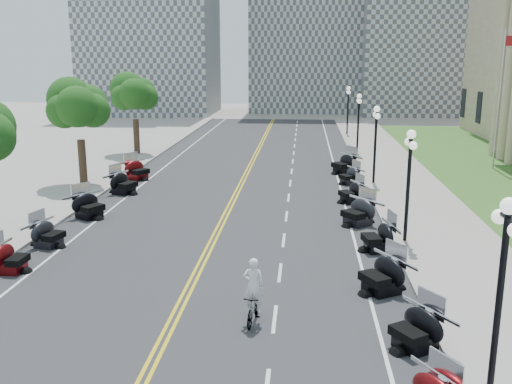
{
  "coord_description": "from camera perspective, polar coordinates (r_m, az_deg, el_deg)",
  "views": [
    {
      "loc": [
        4.0,
        -20.69,
        8.15
      ],
      "look_at": [
        1.85,
        4.98,
        2.0
      ],
      "focal_mm": 40.0,
      "sensor_mm": 36.0,
      "label": 1
    }
  ],
  "objects": [
    {
      "name": "motorcycle_n_5",
      "position": [
        20.7,
        12.5,
        -7.95
      ],
      "size": [
        2.8,
        2.8,
        1.43
      ],
      "primitive_type": null,
      "rotation": [
        0.0,
        0.0,
        -1.03
      ],
      "color": "black",
      "rests_on": "road"
    },
    {
      "name": "motorcycle_s_8",
      "position": [
        35.39,
        -13.11,
        0.97
      ],
      "size": [
        2.68,
        2.68,
        1.46
      ],
      "primitive_type": null,
      "rotation": [
        0.0,
        0.0,
        1.21
      ],
      "color": "black",
      "rests_on": "road"
    },
    {
      "name": "distant_block_a",
      "position": [
        85.7,
        -10.55,
        16.46
      ],
      "size": [
        18.0,
        14.0,
        26.0
      ],
      "primitive_type": "cube",
      "color": "gray",
      "rests_on": "ground"
    },
    {
      "name": "lane_dash_9",
      "position": [
        33.69,
        3.28,
        -0.57
      ],
      "size": [
        0.12,
        2.0,
        0.0
      ],
      "primitive_type": "cube",
      "color": "white",
      "rests_on": "road"
    },
    {
      "name": "centerline_yellow_a",
      "position": [
        32.01,
        -2.78,
        -1.31
      ],
      "size": [
        0.12,
        90.0,
        0.0
      ],
      "primitive_type": "cube",
      "color": "yellow",
      "rests_on": "road"
    },
    {
      "name": "ground",
      "position": [
        22.59,
        -5.8,
        -7.79
      ],
      "size": [
        160.0,
        160.0,
        0.0
      ],
      "primitive_type": "plane",
      "color": "gray"
    },
    {
      "name": "bicycle",
      "position": [
        18.15,
        -0.27,
        -11.52
      ],
      "size": [
        0.67,
        1.69,
        0.99
      ],
      "primitive_type": "imported",
      "rotation": [
        0.0,
        0.0,
        -0.13
      ],
      "color": "#A51414",
      "rests_on": "road"
    },
    {
      "name": "flagpole",
      "position": [
        45.03,
        23.13,
        8.36
      ],
      "size": [
        1.1,
        0.2,
        10.0
      ],
      "primitive_type": null,
      "color": "silver",
      "rests_on": "ground"
    },
    {
      "name": "street_lamp_2",
      "position": [
        25.72,
        14.97,
        0.51
      ],
      "size": [
        0.5,
        1.2,
        4.9
      ],
      "primitive_type": null,
      "color": "black",
      "rests_on": "sidewalk_north"
    },
    {
      "name": "motorcycle_n_9",
      "position": [
        37.63,
        9.34,
        1.71
      ],
      "size": [
        2.39,
        2.39,
        1.24
      ],
      "primitive_type": null,
      "rotation": [
        0.0,
        0.0,
        -1.08
      ],
      "color": "black",
      "rests_on": "road"
    },
    {
      "name": "motorcycle_n_6",
      "position": [
        24.92,
        12.17,
        -4.29
      ],
      "size": [
        2.35,
        2.35,
        1.39
      ],
      "primitive_type": null,
      "rotation": [
        0.0,
        0.0,
        -1.36
      ],
      "color": "black",
      "rests_on": "road"
    },
    {
      "name": "lane_dash_13",
      "position": [
        49.37,
        3.79,
        3.91
      ],
      "size": [
        0.12,
        2.0,
        0.0
      ],
      "primitive_type": "cube",
      "color": "white",
      "rests_on": "road"
    },
    {
      "name": "lane_dash_14",
      "position": [
        53.32,
        3.87,
        4.62
      ],
      "size": [
        0.12,
        2.0,
        0.0
      ],
      "primitive_type": "cube",
      "color": "white",
      "rests_on": "road"
    },
    {
      "name": "tree_4",
      "position": [
        48.86,
        -12.04,
        9.15
      ],
      "size": [
        4.8,
        4.8,
        9.2
      ],
      "primitive_type": null,
      "color": "#235619",
      "rests_on": "sidewalk_south"
    },
    {
      "name": "lane_dash_19",
      "position": [
        73.14,
        4.15,
        7.01
      ],
      "size": [
        0.12,
        2.0,
        0.0
      ],
      "primitive_type": "cube",
      "color": "white",
      "rests_on": "road"
    },
    {
      "name": "lane_dash_7",
      "position": [
        26.0,
        2.79,
        -4.82
      ],
      "size": [
        0.12,
        2.0,
        0.0
      ],
      "primitive_type": "cube",
      "color": "white",
      "rests_on": "road"
    },
    {
      "name": "lane_dash_6",
      "position": [
        22.24,
        2.41,
        -8.04
      ],
      "size": [
        0.12,
        2.0,
        0.0
      ],
      "primitive_type": "cube",
      "color": "white",
      "rests_on": "road"
    },
    {
      "name": "motorcycle_n_8",
      "position": [
        32.86,
        9.51,
        0.06
      ],
      "size": [
        2.45,
        2.45,
        1.32
      ],
      "primitive_type": null,
      "rotation": [
        0.0,
        0.0,
        -1.18
      ],
      "color": "black",
      "rests_on": "road"
    },
    {
      "name": "lane_dash_17",
      "position": [
        65.2,
        4.06,
        6.23
      ],
      "size": [
        0.12,
        2.0,
        0.0
      ],
      "primitive_type": "cube",
      "color": "white",
      "rests_on": "road"
    },
    {
      "name": "street_lamp_4",
      "position": [
        49.22,
        10.18,
        6.75
      ],
      "size": [
        0.5,
        1.2,
        4.9
      ],
      "primitive_type": null,
      "color": "black",
      "rests_on": "sidewalk_north"
    },
    {
      "name": "lane_dash_5",
      "position": [
        18.58,
        1.88,
        -12.55
      ],
      "size": [
        0.12,
        2.0,
        0.0
      ],
      "primitive_type": "cube",
      "color": "white",
      "rests_on": "road"
    },
    {
      "name": "motorcycle_s_6",
      "position": [
        26.57,
        -20.1,
        -3.83
      ],
      "size": [
        2.24,
        2.24,
        1.28
      ],
      "primitive_type": null,
      "rotation": [
        0.0,
        0.0,
        1.32
      ],
      "color": "black",
      "rests_on": "road"
    },
    {
      "name": "lane_dash_18",
      "position": [
        69.17,
        4.11,
        6.64
      ],
      "size": [
        0.12,
        2.0,
        0.0
      ],
      "primitive_type": "cube",
      "color": "white",
      "rests_on": "road"
    },
    {
      "name": "street_lamp_1",
      "position": [
        14.59,
        23.13,
        -10.07
      ],
      "size": [
        0.5,
        1.2,
        4.9
      ],
      "primitive_type": null,
      "color": "black",
      "rests_on": "sidewalk_north"
    },
    {
      "name": "distant_block_b",
      "position": [
        88.95,
        5.0,
        17.8
      ],
      "size": [
        16.0,
        12.0,
        30.0
      ],
      "primitive_type": "cube",
      "color": "gray",
      "rests_on": "ground"
    },
    {
      "name": "road",
      "position": [
        32.0,
        -2.56,
        -1.33
      ],
      "size": [
        16.0,
        90.0,
        0.01
      ],
      "primitive_type": "cube",
      "color": "#333335",
      "rests_on": "ground"
    },
    {
      "name": "edge_line_south",
      "position": [
        33.4,
        -13.52,
        -1.05
      ],
      "size": [
        0.12,
        90.0,
        0.0
      ],
      "primitive_type": "cube",
      "color": "white",
      "rests_on": "road"
    },
    {
      "name": "sidewalk_north",
      "position": [
        32.39,
        16.2,
        -1.55
      ],
      "size": [
        5.0,
        90.0,
        0.15
      ],
      "primitive_type": "cube",
      "color": "#9E9991",
      "rests_on": "ground"
    },
    {
      "name": "lane_dash_12",
      "position": [
        45.43,
        3.69,
        3.08
      ],
      "size": [
        0.12,
        2.0,
        0.0
      ],
      "primitive_type": "cube",
      "color": "white",
      "rests_on": "road"
    },
    {
      "name": "distant_block_c",
      "position": [
        87.6,
        17.21,
        14.72
      ],
      "size": [
        20.0,
        14.0,
        22.0
      ],
      "primitive_type": "cube",
      "color": "gray",
      "rests_on": "ground"
    },
    {
      "name": "tree_3",
      "position": [
        37.56,
        -17.29,
        7.64
      ],
      "size": [
        4.8,
        4.8,
        9.2
      ],
      "primitive_type": null,
      "color": "#235619",
      "rests_on": "sidewalk_south"
    },
    {
      "name": "edge_line_north",
      "position": [
        31.84,
        8.94,
        -1.55
      ],
      "size": [
        0.12,
        90.0,
        0.0
      ],
      "primitive_type": "cube",
      "color": "white",
      "rests_on": "road"
    },
    {
      "name": "motorcycle_n_4",
      "position": [
        17.22,
        15.7,
        -12.9
      ],
      "size": [
        2.61,
        2.61,
        1.32
      ],
      "primitive_type": null,
      "rotation": [
        0.0,
        0.0,
        -0.99
      ],
      "color": "black",
      "rests_on": "road"
    },
    {
      "name": "motorcycle_n_7",
      "position": [
        28.54,
        10.18,
        -1.85
      ],
      "size": [
        2.94,
        2.94,
        1.47
      ],
      "primitive_type": null,
      "rotation": [
        0.0,
        0.0,
        -0.89
      ],
      "color": "black",
      "rests_on": "road"
    },
    {
      "name": "lawn",
      "position": [
        41.77,
        23.53,
        1.12
      ],
      "size": [
        9.0,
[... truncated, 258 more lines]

